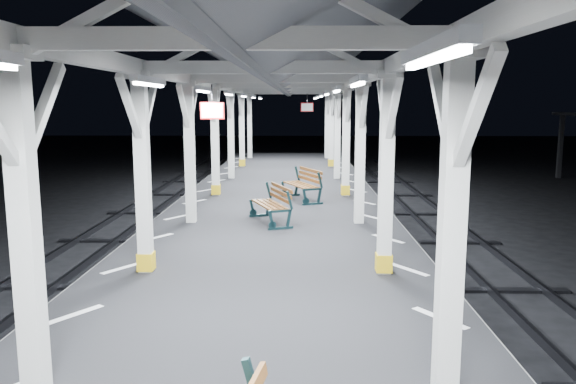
{
  "coord_description": "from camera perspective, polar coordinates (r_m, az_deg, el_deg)",
  "views": [
    {
      "loc": [
        0.58,
        -7.11,
        3.81
      ],
      "look_at": [
        0.37,
        3.08,
        2.2
      ],
      "focal_mm": 35.0,
      "sensor_mm": 36.0,
      "label": 1
    }
  ],
  "objects": [
    {
      "name": "bench_mid",
      "position": [
        13.35,
        -1.47,
        -1.12
      ],
      "size": [
        1.12,
        1.73,
        0.88
      ],
      "rotation": [
        0.0,
        0.0,
        0.36
      ],
      "color": "#122B30",
      "rests_on": "platform"
    },
    {
      "name": "platform",
      "position": [
        7.87,
        -3.32,
        -15.93
      ],
      "size": [
        6.0,
        50.0,
        1.0
      ],
      "primitive_type": "cube",
      "color": "black",
      "rests_on": "ground"
    },
    {
      "name": "hazard_stripes_right",
      "position": [
        7.87,
        15.16,
        -12.25
      ],
      "size": [
        1.0,
        48.0,
        0.01
      ],
      "primitive_type": "cube",
      "color": "silver",
      "rests_on": "platform"
    },
    {
      "name": "hazard_stripes_left",
      "position": [
        8.23,
        -21.0,
        -11.6
      ],
      "size": [
        1.0,
        48.0,
        0.01
      ],
      "primitive_type": "cube",
      "color": "silver",
      "rests_on": "platform"
    },
    {
      "name": "bench_far",
      "position": [
        16.43,
        1.64,
        0.87
      ],
      "size": [
        1.24,
        1.81,
        0.93
      ],
      "rotation": [
        0.0,
        0.0,
        0.4
      ],
      "color": "#122B30",
      "rests_on": "platform"
    },
    {
      "name": "canopy",
      "position": [
        7.16,
        -3.63,
        14.95
      ],
      "size": [
        5.4,
        49.0,
        4.65
      ],
      "color": "silver",
      "rests_on": "platform"
    }
  ]
}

